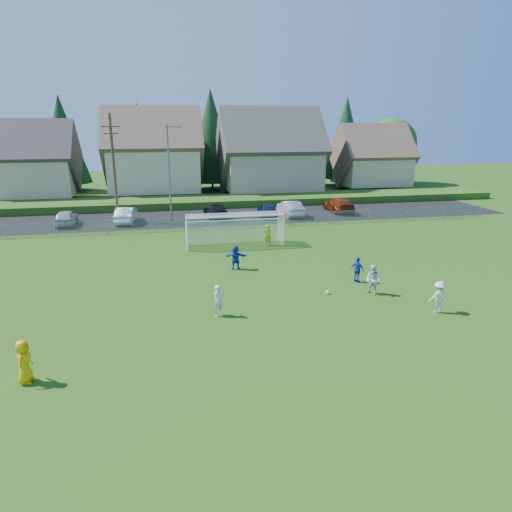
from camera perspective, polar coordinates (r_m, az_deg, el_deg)
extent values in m
plane|color=#193D0C|center=(20.56, 4.65, -9.85)|extent=(160.00, 160.00, 0.00)
plane|color=black|center=(46.39, -4.97, 4.89)|extent=(60.00, 60.00, 0.00)
cube|color=#1E420F|center=(53.65, -5.97, 6.82)|extent=(70.00, 6.00, 0.80)
sphere|color=white|center=(25.48, 8.94, -4.47)|extent=(0.22, 0.22, 0.22)
imported|color=#FFB105|center=(18.67, -27.01, -11.70)|extent=(0.63, 0.87, 1.65)
imported|color=silver|center=(22.23, -4.70, -5.58)|extent=(0.68, 0.63, 1.57)
imported|color=silver|center=(25.66, 14.41, -2.93)|extent=(0.96, 1.02, 1.67)
imported|color=silver|center=(24.33, 21.90, -4.76)|extent=(1.06, 0.64, 1.60)
imported|color=#1231AC|center=(27.48, 12.59, -1.69)|extent=(0.77, 0.96, 1.52)
imported|color=#1231AC|center=(29.25, -2.56, -0.16)|extent=(1.54, 0.77, 1.59)
imported|color=#A1CC18|center=(35.07, 1.44, 2.66)|extent=(0.61, 0.41, 1.65)
imported|color=#ABADB3|center=(45.81, -22.66, 4.46)|extent=(1.71, 4.17, 1.42)
imported|color=white|center=(45.03, -15.92, 4.96)|extent=(1.96, 4.66, 1.50)
imported|color=black|center=(45.98, -5.04, 5.65)|extent=(2.26, 4.84, 1.37)
imported|color=#111D3D|center=(46.08, 1.43, 5.78)|extent=(2.04, 4.34, 1.44)
imported|color=#BBBBBB|center=(46.85, 4.31, 5.97)|extent=(1.78, 4.70, 1.53)
imported|color=maroon|center=(49.70, 10.29, 6.33)|extent=(2.24, 5.29, 1.52)
cylinder|color=white|center=(33.64, -8.57, 2.59)|extent=(0.12, 0.12, 2.44)
cylinder|color=white|center=(34.79, 3.52, 3.19)|extent=(0.12, 0.12, 2.44)
cylinder|color=white|center=(33.77, -2.45, 4.93)|extent=(7.30, 0.12, 0.12)
cylinder|color=white|center=(35.47, -8.73, 2.75)|extent=(0.08, 0.08, 1.80)
cylinder|color=white|center=(36.56, 2.77, 3.32)|extent=(0.08, 0.08, 1.80)
cylinder|color=white|center=(35.64, -2.91, 4.47)|extent=(7.30, 0.08, 0.08)
cube|color=silver|center=(35.83, -2.89, 3.06)|extent=(7.30, 0.02, 1.80)
cube|color=silver|center=(34.52, -8.67, 2.93)|extent=(0.02, 1.80, 2.44)
cube|color=silver|center=(35.64, 3.14, 3.51)|extent=(0.02, 1.80, 2.44)
cube|color=silver|center=(34.64, -2.69, 5.21)|extent=(7.30, 1.80, 0.02)
cube|color=gray|center=(40.81, -4.05, 5.04)|extent=(52.00, 0.03, 0.03)
cube|color=gray|center=(40.92, -4.04, 4.25)|extent=(52.00, 0.02, 1.14)
cylinder|color=gray|center=(40.92, -4.04, 4.25)|extent=(0.06, 0.06, 1.20)
cylinder|color=gray|center=(51.29, 26.22, 5.05)|extent=(0.06, 0.06, 1.20)
cylinder|color=slate|center=(43.93, -10.79, 9.98)|extent=(0.18, 0.18, 9.00)
cylinder|color=slate|center=(43.71, -10.42, 15.62)|extent=(1.20, 0.12, 0.12)
cube|color=slate|center=(43.73, -9.60, 15.59)|extent=(0.36, 0.18, 0.12)
cylinder|color=#473321|center=(45.05, -17.32, 10.33)|extent=(0.26, 0.26, 10.00)
cube|color=#473321|center=(44.88, -17.74, 15.15)|extent=(1.60, 0.10, 0.10)
cube|color=#473321|center=(44.88, -17.67, 14.39)|extent=(1.30, 0.10, 0.10)
cube|color=tan|center=(61.74, -25.82, 9.02)|extent=(9.00, 8.00, 4.50)
pyramid|color=#423D38|center=(61.46, -26.60, 15.17)|extent=(9.90, 8.80, 4.41)
cube|color=#C6B58E|center=(60.93, -12.59, 10.62)|extent=(11.00, 9.00, 5.50)
pyramid|color=brown|center=(60.73, -13.06, 17.87)|extent=(12.10, 9.90, 4.96)
cube|color=tan|center=(61.66, 1.73, 10.82)|extent=(12.00, 10.00, 5.00)
pyramid|color=#4C473F|center=(61.44, 1.80, 18.28)|extent=(13.20, 11.00, 5.52)
cube|color=tan|center=(67.71, 14.17, 10.40)|extent=(9.00, 8.00, 4.00)
pyramid|color=brown|center=(67.43, 14.55, 15.82)|extent=(9.90, 8.80, 4.41)
cylinder|color=#382616|center=(69.36, -22.46, 7.97)|extent=(0.30, 0.30, 1.20)
cone|color=#143819|center=(68.88, -23.04, 13.27)|extent=(6.76, 6.76, 11.70)
cylinder|color=#382616|center=(69.25, -14.08, 8.68)|extent=(0.30, 0.30, 1.20)
cone|color=#143819|center=(68.78, -14.43, 13.64)|extent=(6.24, 6.24, 10.80)
cylinder|color=#382616|center=(66.63, -5.45, 8.81)|extent=(0.30, 0.30, 1.20)
cone|color=#143819|center=(66.12, -5.61, 14.75)|extent=(7.28, 7.28, 12.60)
cylinder|color=#382616|center=(70.24, 2.59, 10.37)|extent=(0.36, 0.36, 3.96)
sphere|color=#2B5B19|center=(69.92, 2.64, 14.32)|extent=(8.36, 8.36, 8.36)
cylinder|color=#382616|center=(71.66, 10.85, 9.11)|extent=(0.30, 0.30, 1.20)
cone|color=#143819|center=(71.20, 11.13, 14.27)|extent=(6.76, 6.76, 11.70)
cylinder|color=#382616|center=(75.84, 16.29, 10.05)|extent=(0.36, 0.36, 3.60)
sphere|color=#2B5B19|center=(75.55, 16.55, 13.36)|extent=(7.60, 7.60, 7.60)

